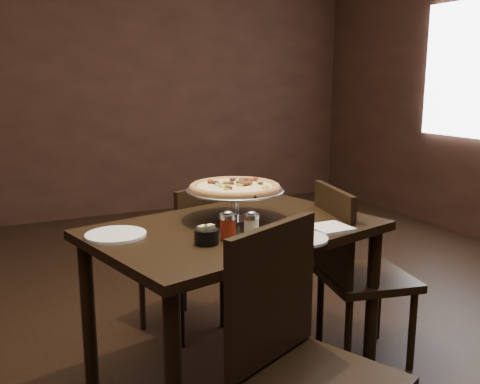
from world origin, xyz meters
name	(u,v)px	position (x,y,z in m)	size (l,w,h in m)	color
room	(247,83)	(0.06, 0.03, 1.40)	(6.04, 7.04, 2.84)	black
dining_table	(235,247)	(-0.01, 0.01, 0.67)	(1.40, 1.09, 0.78)	black
pizza_stand	(235,188)	(0.03, 0.09, 0.93)	(0.45, 0.45, 0.19)	silver
parmesan_shaker	(251,225)	(-0.03, -0.19, 0.83)	(0.07, 0.07, 0.11)	beige
pepper_flake_shaker	(228,226)	(-0.12, -0.16, 0.83)	(0.07, 0.07, 0.12)	#9C160E
packet_caddy	(206,236)	(-0.22, -0.18, 0.81)	(0.10, 0.10, 0.08)	black
napkin_stack	(330,228)	(0.33, -0.24, 0.79)	(0.16, 0.16, 0.02)	white
plate_left	(116,235)	(-0.52, 0.07, 0.78)	(0.25, 0.25, 0.01)	white
plate_near	(299,239)	(0.13, -0.30, 0.78)	(0.24, 0.24, 0.01)	white
serving_spatula	(252,195)	(0.04, -0.06, 0.92)	(0.13, 0.13, 0.02)	silver
chair_far	(190,253)	(0.00, 0.60, 0.47)	(0.53, 0.53, 0.86)	black
chair_near	(303,361)	(-0.12, -0.75, 0.52)	(0.59, 0.59, 0.96)	black
chair_side	(354,267)	(0.63, -0.05, 0.50)	(0.50, 0.50, 0.91)	black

